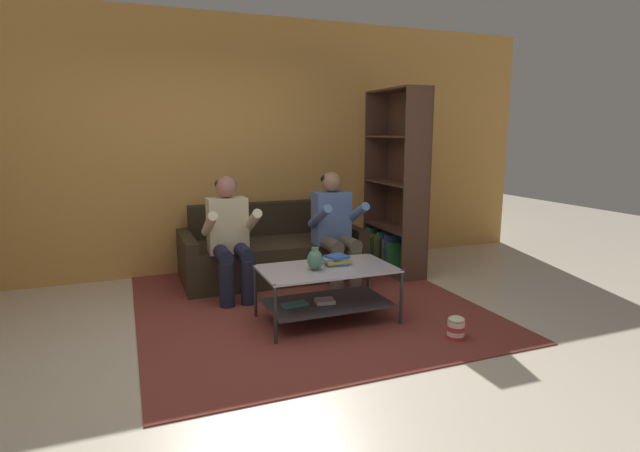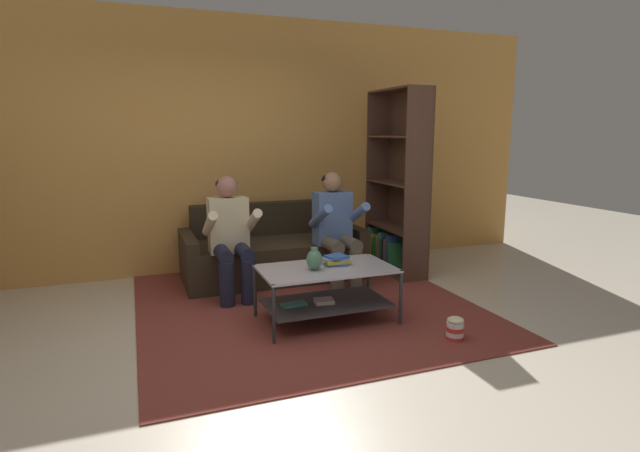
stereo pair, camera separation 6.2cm
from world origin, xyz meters
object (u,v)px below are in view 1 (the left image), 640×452
(vase, at_px, (315,259))
(coffee_table, at_px, (326,286))
(bookshelf, at_px, (395,205))
(couch, at_px, (271,253))
(book_stack, at_px, (337,260))
(person_seated_right, at_px, (335,225))
(popcorn_tub, at_px, (456,328))
(person_seated_left, at_px, (230,233))

(vase, bearing_deg, coffee_table, 13.69)
(vase, height_order, bookshelf, bookshelf)
(couch, relative_size, book_stack, 8.08)
(coffee_table, bearing_deg, book_stack, 29.22)
(person_seated_right, distance_m, vase, 1.14)
(popcorn_tub, bearing_deg, bookshelf, 73.83)
(person_seated_right, height_order, bookshelf, bookshelf)
(person_seated_right, xyz_separation_m, book_stack, (-0.36, -0.87, -0.14))
(book_stack, height_order, popcorn_tub, book_stack)
(book_stack, bearing_deg, popcorn_tub, -49.66)
(person_seated_right, bearing_deg, bookshelf, 18.88)
(vase, distance_m, popcorn_tub, 1.24)
(coffee_table, xyz_separation_m, bookshelf, (1.37, 1.24, 0.45))
(person_seated_left, distance_m, popcorn_tub, 2.26)
(couch, height_order, coffee_table, couch)
(person_seated_left, relative_size, person_seated_right, 0.99)
(popcorn_tub, bearing_deg, coffee_table, 137.79)
(popcorn_tub, bearing_deg, book_stack, 130.34)
(couch, relative_size, person_seated_left, 1.64)
(person_seated_right, bearing_deg, vase, -121.67)
(person_seated_left, xyz_separation_m, person_seated_right, (1.11, 0.00, 0.00))
(person_seated_right, xyz_separation_m, coffee_table, (-0.48, -0.94, -0.33))
(person_seated_right, distance_m, popcorn_tub, 1.78)
(person_seated_right, bearing_deg, couch, 136.21)
(couch, relative_size, person_seated_right, 1.63)
(coffee_table, bearing_deg, bookshelf, 42.16)
(bookshelf, bearing_deg, couch, 171.05)
(coffee_table, distance_m, bookshelf, 1.91)
(person_seated_left, height_order, person_seated_right, person_seated_right)
(couch, relative_size, vase, 10.24)
(vase, xyz_separation_m, book_stack, (0.24, 0.10, -0.05))
(person_seated_left, relative_size, coffee_table, 1.06)
(person_seated_left, relative_size, book_stack, 4.92)
(coffee_table, relative_size, vase, 5.91)
(couch, bearing_deg, person_seated_left, -136.16)
(coffee_table, height_order, book_stack, book_stack)
(bookshelf, height_order, popcorn_tub, bookshelf)
(coffee_table, bearing_deg, vase, -166.31)
(vase, relative_size, bookshelf, 0.09)
(coffee_table, bearing_deg, couch, 92.68)
(person_seated_right, bearing_deg, popcorn_tub, -79.24)
(coffee_table, xyz_separation_m, vase, (-0.11, -0.03, 0.25))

